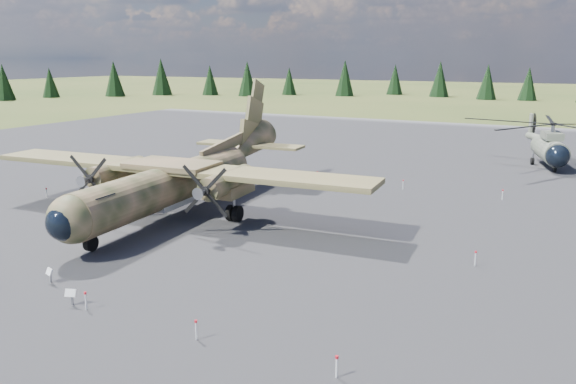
% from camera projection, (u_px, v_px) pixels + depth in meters
% --- Properties ---
extents(ground, '(500.00, 500.00, 0.00)m').
position_uv_depth(ground, '(219.00, 226.00, 37.55)').
color(ground, brown).
rests_on(ground, ground).
extents(apron, '(120.00, 120.00, 0.04)m').
position_uv_depth(apron, '(287.00, 194.00, 46.21)').
color(apron, '#59585D').
rests_on(apron, ground).
extents(transport_plane, '(29.47, 26.73, 9.71)m').
position_uv_depth(transport_plane, '(181.00, 175.00, 40.18)').
color(transport_plane, '#373F22').
rests_on(transport_plane, ground).
extents(helicopter_near, '(22.14, 23.14, 4.62)m').
position_uv_depth(helicopter_near, '(551.00, 135.00, 57.00)').
color(helicopter_near, gray).
rests_on(helicopter_near, ground).
extents(info_placard_left, '(0.53, 0.34, 0.77)m').
position_uv_depth(info_placard_left, '(50.00, 273.00, 27.86)').
color(info_placard_left, gray).
rests_on(info_placard_left, ground).
extents(info_placard_right, '(0.55, 0.37, 0.80)m').
position_uv_depth(info_placard_right, '(71.00, 295.00, 25.29)').
color(info_placard_right, gray).
rests_on(info_placard_right, ground).
extents(barrier_fence, '(33.12, 29.62, 0.85)m').
position_uv_depth(barrier_fence, '(213.00, 218.00, 37.57)').
color(barrier_fence, white).
rests_on(barrier_fence, ground).
extents(treeline, '(288.30, 291.81, 10.99)m').
position_uv_depth(treeline, '(172.00, 142.00, 42.54)').
color(treeline, black).
rests_on(treeline, ground).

